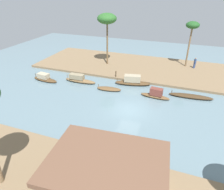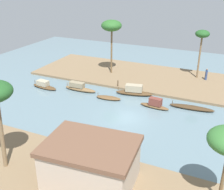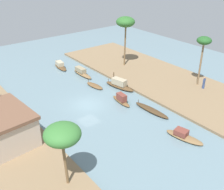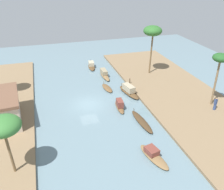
{
  "view_description": "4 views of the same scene",
  "coord_description": "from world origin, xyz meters",
  "px_view_note": "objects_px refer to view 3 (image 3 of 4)",
  "views": [
    {
      "loc": [
        -4.76,
        18.78,
        12.36
      ],
      "look_at": [
        2.64,
        -1.49,
        0.66
      ],
      "focal_mm": 32.44,
      "sensor_mm": 36.0,
      "label": 1
    },
    {
      "loc": [
        -10.16,
        25.98,
        15.14
      ],
      "look_at": [
        3.02,
        -2.91,
        1.1
      ],
      "focal_mm": 44.71,
      "sensor_mm": 36.0,
      "label": 2
    },
    {
      "loc": [
        -26.79,
        16.82,
        17.69
      ],
      "look_at": [
        -1.21,
        -3.06,
        0.95
      ],
      "focal_mm": 44.0,
      "sensor_mm": 36.0,
      "label": 3
    },
    {
      "loc": [
        -29.35,
        5.36,
        16.91
      ],
      "look_at": [
        0.65,
        -3.59,
        0.62
      ],
      "focal_mm": 39.07,
      "sensor_mm": 36.0,
      "label": 4
    }
  ],
  "objects_px": {
    "sampan_foreground": "(119,85)",
    "palm_tree_right_short": "(62,135)",
    "palm_tree_left_far": "(126,23)",
    "sampan_open_hull": "(60,66)",
    "sampan_with_red_awning": "(95,86)",
    "sampan_midstream": "(82,73)",
    "sampan_with_tall_canopy": "(121,99)",
    "person_on_near_bank": "(204,83)",
    "palm_tree_left_near": "(204,43)",
    "riverside_building": "(4,126)",
    "sampan_upstream_small": "(152,110)",
    "mooring_post": "(114,75)",
    "sampan_downstream_large": "(184,136)"
  },
  "relations": [
    {
      "from": "sampan_foreground",
      "to": "palm_tree_left_far",
      "type": "distance_m",
      "value": 11.29
    },
    {
      "from": "sampan_midstream",
      "to": "mooring_post",
      "type": "relative_size",
      "value": 5.38
    },
    {
      "from": "person_on_near_bank",
      "to": "sampan_foreground",
      "type": "bearing_deg",
      "value": -59.1
    },
    {
      "from": "sampan_foreground",
      "to": "palm_tree_right_short",
      "type": "bearing_deg",
      "value": 115.98
    },
    {
      "from": "sampan_upstream_small",
      "to": "sampan_foreground",
      "type": "height_order",
      "value": "sampan_foreground"
    },
    {
      "from": "sampan_upstream_small",
      "to": "person_on_near_bank",
      "type": "distance_m",
      "value": 10.26
    },
    {
      "from": "sampan_open_hull",
      "to": "riverside_building",
      "type": "distance_m",
      "value": 21.48
    },
    {
      "from": "riverside_building",
      "to": "sampan_foreground",
      "type": "bearing_deg",
      "value": -85.07
    },
    {
      "from": "sampan_downstream_large",
      "to": "riverside_building",
      "type": "bearing_deg",
      "value": 41.4
    },
    {
      "from": "sampan_open_hull",
      "to": "sampan_with_tall_canopy",
      "type": "xyz_separation_m",
      "value": [
        -16.19,
        -0.36,
        0.09
      ]
    },
    {
      "from": "sampan_midstream",
      "to": "mooring_post",
      "type": "height_order",
      "value": "mooring_post"
    },
    {
      "from": "riverside_building",
      "to": "palm_tree_left_far",
      "type": "bearing_deg",
      "value": -73.78
    },
    {
      "from": "mooring_post",
      "to": "palm_tree_left_far",
      "type": "distance_m",
      "value": 9.13
    },
    {
      "from": "sampan_upstream_small",
      "to": "sampan_foreground",
      "type": "bearing_deg",
      "value": -12.01
    },
    {
      "from": "sampan_upstream_small",
      "to": "sampan_midstream",
      "type": "relative_size",
      "value": 1.12
    },
    {
      "from": "sampan_midstream",
      "to": "palm_tree_left_near",
      "type": "xyz_separation_m",
      "value": [
        -14.15,
        -11.38,
        6.24
      ]
    },
    {
      "from": "sampan_open_hull",
      "to": "sampan_with_red_awning",
      "type": "bearing_deg",
      "value": -171.87
    },
    {
      "from": "palm_tree_left_far",
      "to": "palm_tree_right_short",
      "type": "distance_m",
      "value": 28.67
    },
    {
      "from": "riverside_building",
      "to": "sampan_open_hull",
      "type": "bearing_deg",
      "value": -48.18
    },
    {
      "from": "palm_tree_left_far",
      "to": "riverside_building",
      "type": "height_order",
      "value": "palm_tree_left_far"
    },
    {
      "from": "sampan_midstream",
      "to": "palm_tree_left_near",
      "type": "height_order",
      "value": "palm_tree_left_near"
    },
    {
      "from": "palm_tree_left_near",
      "to": "palm_tree_left_far",
      "type": "height_order",
      "value": "palm_tree_left_far"
    },
    {
      "from": "sampan_with_red_awning",
      "to": "palm_tree_right_short",
      "type": "bearing_deg",
      "value": 132.43
    },
    {
      "from": "sampan_open_hull",
      "to": "riverside_building",
      "type": "relative_size",
      "value": 0.59
    },
    {
      "from": "sampan_with_tall_canopy",
      "to": "palm_tree_left_near",
      "type": "relative_size",
      "value": 0.51
    },
    {
      "from": "sampan_open_hull",
      "to": "sampan_downstream_large",
      "type": "bearing_deg",
      "value": -172.64
    },
    {
      "from": "sampan_midstream",
      "to": "sampan_with_tall_canopy",
      "type": "height_order",
      "value": "sampan_with_tall_canopy"
    },
    {
      "from": "sampan_foreground",
      "to": "sampan_with_tall_canopy",
      "type": "bearing_deg",
      "value": 132.12
    },
    {
      "from": "palm_tree_right_short",
      "to": "palm_tree_left_far",
      "type": "bearing_deg",
      "value": -50.02
    },
    {
      "from": "palm_tree_left_far",
      "to": "sampan_upstream_small",
      "type": "bearing_deg",
      "value": 152.19
    },
    {
      "from": "person_on_near_bank",
      "to": "sampan_midstream",
      "type": "bearing_deg",
      "value": -72.39
    },
    {
      "from": "sampan_foreground",
      "to": "sampan_upstream_small",
      "type": "bearing_deg",
      "value": 159.69
    },
    {
      "from": "sampan_upstream_small",
      "to": "palm_tree_left_near",
      "type": "xyz_separation_m",
      "value": [
        1.1,
        -10.72,
        6.48
      ]
    },
    {
      "from": "sampan_downstream_large",
      "to": "palm_tree_right_short",
      "type": "bearing_deg",
      "value": 69.42
    },
    {
      "from": "sampan_midstream",
      "to": "sampan_with_tall_canopy",
      "type": "bearing_deg",
      "value": 174.75
    },
    {
      "from": "sampan_foreground",
      "to": "sampan_with_red_awning",
      "type": "relative_size",
      "value": 1.5
    },
    {
      "from": "palm_tree_left_far",
      "to": "riverside_building",
      "type": "bearing_deg",
      "value": 111.18
    },
    {
      "from": "sampan_open_hull",
      "to": "sampan_with_red_awning",
      "type": "height_order",
      "value": "sampan_open_hull"
    },
    {
      "from": "sampan_with_red_awning",
      "to": "sampan_midstream",
      "type": "bearing_deg",
      "value": -16.21
    },
    {
      "from": "sampan_foreground",
      "to": "palm_tree_right_short",
      "type": "height_order",
      "value": "palm_tree_right_short"
    },
    {
      "from": "person_on_near_bank",
      "to": "mooring_post",
      "type": "distance_m",
      "value": 13.48
    },
    {
      "from": "sampan_midstream",
      "to": "palm_tree_right_short",
      "type": "height_order",
      "value": "palm_tree_right_short"
    },
    {
      "from": "palm_tree_left_far",
      "to": "riverside_building",
      "type": "xyz_separation_m",
      "value": [
        -9.26,
        23.91,
        -5.57
      ]
    },
    {
      "from": "sampan_with_red_awning",
      "to": "person_on_near_bank",
      "type": "relative_size",
      "value": 1.94
    },
    {
      "from": "palm_tree_left_far",
      "to": "palm_tree_right_short",
      "type": "height_order",
      "value": "palm_tree_left_far"
    },
    {
      "from": "person_on_near_bank",
      "to": "palm_tree_left_near",
      "type": "xyz_separation_m",
      "value": [
        1.36,
        -0.5,
        5.57
      ]
    },
    {
      "from": "person_on_near_bank",
      "to": "palm_tree_left_far",
      "type": "relative_size",
      "value": 0.21
    },
    {
      "from": "sampan_foreground",
      "to": "palm_tree_right_short",
      "type": "xyz_separation_m",
      "value": [
        -12.18,
        15.68,
        4.76
      ]
    },
    {
      "from": "palm_tree_right_short",
      "to": "sampan_foreground",
      "type": "bearing_deg",
      "value": -52.15
    },
    {
      "from": "mooring_post",
      "to": "palm_tree_right_short",
      "type": "bearing_deg",
      "value": 131.73
    }
  ]
}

